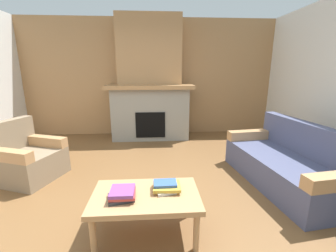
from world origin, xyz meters
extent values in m
plane|color=brown|center=(0.00, 0.00, 0.00)|extent=(9.00, 9.00, 0.00)
cube|color=#A87A4C|center=(0.00, 3.00, 1.35)|extent=(6.00, 0.12, 2.70)
cube|color=gray|center=(0.00, 2.59, 0.57)|extent=(1.70, 0.70, 1.15)
cube|color=black|center=(0.00, 2.26, 0.38)|extent=(0.64, 0.08, 0.56)
cube|color=#A87A4C|center=(0.00, 2.54, 1.19)|extent=(1.90, 0.82, 0.08)
cube|color=#A87A4C|center=(0.00, 2.69, 1.97)|extent=(1.40, 0.50, 1.47)
cube|color=#474C6B|center=(1.85, 0.23, 0.20)|extent=(1.06, 1.89, 0.40)
cube|color=#474C6B|center=(2.18, 0.28, 0.62)|extent=(0.39, 1.81, 0.45)
cube|color=tan|center=(1.74, 1.05, 0.48)|extent=(0.85, 0.27, 0.15)
cube|color=#847056|center=(-1.74, 0.64, 0.20)|extent=(0.97, 0.97, 0.40)
cube|color=#847056|center=(-2.03, 0.75, 0.62)|extent=(0.39, 0.76, 0.45)
cube|color=tan|center=(-1.84, 0.35, 0.48)|extent=(0.76, 0.39, 0.15)
cube|color=tan|center=(-1.64, 0.94, 0.48)|extent=(0.76, 0.39, 0.15)
cube|color=tan|center=(-0.01, -0.63, 0.41)|extent=(1.00, 0.60, 0.05)
cylinder|color=tan|center=(-0.45, -0.87, 0.19)|extent=(0.06, 0.06, 0.38)
cylinder|color=tan|center=(0.43, -0.87, 0.19)|extent=(0.06, 0.06, 0.38)
cylinder|color=tan|center=(-0.45, -0.39, 0.19)|extent=(0.06, 0.06, 0.38)
cylinder|color=tan|center=(0.43, -0.39, 0.19)|extent=(0.06, 0.06, 0.38)
cube|color=#2D2D33|center=(-0.23, -0.70, 0.45)|extent=(0.26, 0.22, 0.03)
cube|color=#B23833|center=(-0.22, -0.68, 0.47)|extent=(0.24, 0.22, 0.03)
cube|color=#7A3D84|center=(-0.22, -0.68, 0.50)|extent=(0.21, 0.22, 0.03)
cube|color=beige|center=(0.17, -0.57, 0.44)|extent=(0.22, 0.23, 0.03)
cube|color=gold|center=(0.19, -0.57, 0.47)|extent=(0.26, 0.21, 0.03)
cube|color=#335699|center=(0.17, -0.56, 0.50)|extent=(0.22, 0.15, 0.03)
camera|label=1|loc=(0.07, -2.49, 1.56)|focal=23.79mm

